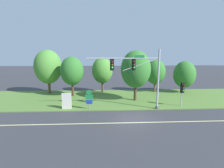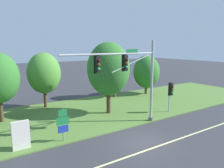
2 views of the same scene
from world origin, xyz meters
The scene contains 13 objects.
ground_plane centered at (0.00, 0.00, 0.00)m, with size 160.00×160.00×0.00m, color #333338.
lane_stripe centered at (0.00, -1.20, 0.00)m, with size 36.00×0.16×0.01m, color beige.
grass_verge centered at (0.00, 8.25, 0.05)m, with size 48.00×11.50×0.10m, color #517533.
traffic_signal_mast centered at (1.02, 2.73, 4.64)m, with size 8.55×0.49×7.10m.
pedestrian_signal_near_kerb centered at (6.75, 3.48, 2.30)m, with size 0.46×0.55×3.05m.
route_sign_post centered at (-4.78, 2.94, 1.46)m, with size 0.93×0.08×2.35m.
tree_nearest_road centered at (-12.14, 12.08, 4.50)m, with size 4.48×4.48×7.22m.
tree_left_of_mast centered at (-7.87, 9.83, 4.01)m, with size 3.54×3.54×6.14m.
tree_behind_signpost centered at (-3.21, 12.31, 3.85)m, with size 3.51×3.51×5.96m.
tree_mid_verge centered at (1.44, 6.74, 4.51)m, with size 4.15×4.15×7.03m.
tree_tall_centre centered at (5.87, 12.14, 3.56)m, with size 3.39×3.39×5.59m.
tree_right_far centered at (10.67, 11.41, 3.18)m, with size 3.62×3.62×5.35m.
info_kiosk centered at (-7.51, 3.30, 1.04)m, with size 1.10×0.24×1.90m.
Camera 1 is at (-3.12, -17.25, 6.68)m, focal length 28.00 mm.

